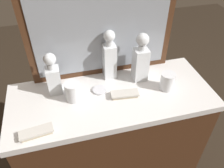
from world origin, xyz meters
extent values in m
cube|color=#472816|center=(0.00, 0.00, 0.41)|extent=(1.13, 0.47, 0.82)
cube|color=white|center=(0.00, 0.00, 0.84)|extent=(1.16, 0.48, 0.04)
cube|color=#472816|center=(0.00, 0.23, 1.23)|extent=(0.85, 0.03, 0.75)
cube|color=gray|center=(0.00, 0.21, 1.23)|extent=(0.77, 0.01, 0.67)
cube|color=white|center=(0.03, 0.17, 0.97)|extent=(0.07, 0.07, 0.22)
cube|color=#8C4C14|center=(0.03, 0.17, 0.92)|extent=(0.06, 0.06, 0.13)
cylinder|color=white|center=(0.03, 0.17, 1.09)|extent=(0.04, 0.04, 0.03)
sphere|color=white|center=(0.03, 0.17, 1.14)|extent=(0.07, 0.07, 0.07)
cube|color=white|center=(0.20, 0.11, 0.96)|extent=(0.08, 0.08, 0.20)
cube|color=#8C4C14|center=(0.20, 0.11, 0.94)|extent=(0.07, 0.07, 0.16)
cylinder|color=white|center=(0.20, 0.11, 1.08)|extent=(0.04, 0.04, 0.03)
sphere|color=white|center=(0.20, 0.11, 1.13)|extent=(0.07, 0.07, 0.07)
cube|color=white|center=(-0.30, 0.11, 0.94)|extent=(0.07, 0.07, 0.16)
cube|color=#8C4C14|center=(-0.30, 0.11, 0.91)|extent=(0.06, 0.06, 0.10)
cylinder|color=white|center=(-0.30, 0.11, 1.04)|extent=(0.04, 0.04, 0.03)
sphere|color=white|center=(-0.30, 0.11, 1.08)|extent=(0.07, 0.07, 0.07)
cylinder|color=white|center=(-0.21, 0.02, 0.91)|extent=(0.09, 0.09, 0.11)
cylinder|color=silver|center=(-0.21, 0.02, 0.86)|extent=(0.08, 0.08, 0.01)
cylinder|color=white|center=(0.32, -0.02, 0.91)|extent=(0.08, 0.08, 0.10)
cylinder|color=silver|center=(0.32, -0.02, 0.86)|extent=(0.08, 0.08, 0.01)
cube|color=#B7A88C|center=(0.07, -0.03, 0.87)|extent=(0.15, 0.07, 0.01)
cube|color=beige|center=(0.07, -0.03, 0.88)|extent=(0.16, 0.08, 0.01)
cube|color=#B7A88C|center=(-0.41, -0.17, 0.87)|extent=(0.15, 0.07, 0.01)
cube|color=beige|center=(-0.41, -0.17, 0.88)|extent=(0.16, 0.08, 0.01)
cylinder|color=silver|center=(-0.06, 0.05, 0.86)|extent=(0.08, 0.08, 0.01)
camera|label=1|loc=(-0.24, -0.92, 1.74)|focal=36.55mm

